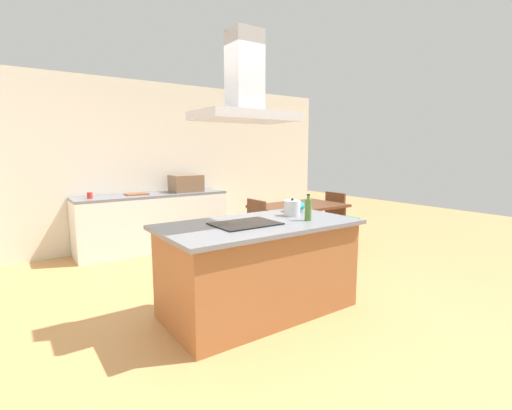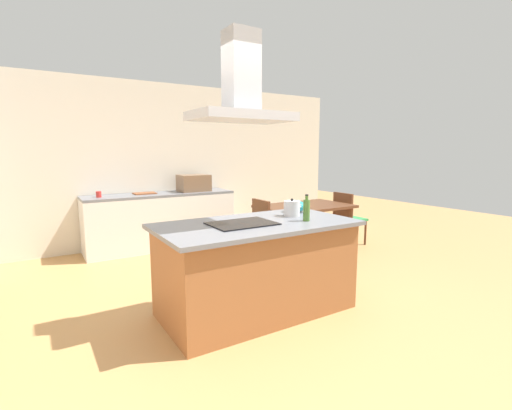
{
  "view_description": "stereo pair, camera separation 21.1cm",
  "coord_description": "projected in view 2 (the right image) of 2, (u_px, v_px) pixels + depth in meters",
  "views": [
    {
      "loc": [
        -2.0,
        -2.82,
        1.59
      ],
      "look_at": [
        0.24,
        0.4,
        1.0
      ],
      "focal_mm": 25.64,
      "sensor_mm": 36.0,
      "label": 1
    },
    {
      "loc": [
        -1.83,
        -2.93,
        1.59
      ],
      "look_at": [
        0.24,
        0.4,
        1.0
      ],
      "focal_mm": 25.64,
      "sensor_mm": 36.0,
      "label": 2
    }
  ],
  "objects": [
    {
      "name": "ground",
      "position": [
        198.0,
        270.0,
        4.91
      ],
      "size": [
        16.0,
        16.0,
        0.0
      ],
      "primitive_type": "plane",
      "color": "tan"
    },
    {
      "name": "wall_back",
      "position": [
        155.0,
        165.0,
        6.18
      ],
      "size": [
        7.2,
        0.1,
        2.7
      ],
      "primitive_type": "cube",
      "color": "beige",
      "rests_on": "ground"
    },
    {
      "name": "kitchen_island",
      "position": [
        256.0,
        267.0,
        3.59
      ],
      "size": [
        1.92,
        1.02,
        0.9
      ],
      "color": "#995B33",
      "rests_on": "ground"
    },
    {
      "name": "cooktop",
      "position": [
        242.0,
        224.0,
        3.44
      ],
      "size": [
        0.6,
        0.44,
        0.01
      ],
      "primitive_type": "cube",
      "color": "black",
      "rests_on": "kitchen_island"
    },
    {
      "name": "tea_kettle",
      "position": [
        292.0,
        208.0,
        3.85
      ],
      "size": [
        0.22,
        0.17,
        0.19
      ],
      "color": "silver",
      "rests_on": "kitchen_island"
    },
    {
      "name": "olive_oil_bottle",
      "position": [
        306.0,
        210.0,
        3.58
      ],
      "size": [
        0.07,
        0.07,
        0.26
      ],
      "color": "#47722D",
      "rests_on": "kitchen_island"
    },
    {
      "name": "mixing_bowl",
      "position": [
        296.0,
        206.0,
        4.12
      ],
      "size": [
        0.23,
        0.23,
        0.13
      ],
      "primitive_type": "ellipsoid",
      "color": "teal",
      "rests_on": "kitchen_island"
    },
    {
      "name": "back_counter",
      "position": [
        161.0,
        221.0,
        5.98
      ],
      "size": [
        2.37,
        0.62,
        0.9
      ],
      "color": "silver",
      "rests_on": "ground"
    },
    {
      "name": "countertop_microwave",
      "position": [
        194.0,
        183.0,
        6.2
      ],
      "size": [
        0.5,
        0.38,
        0.28
      ],
      "primitive_type": "cube",
      "color": "brown",
      "rests_on": "back_counter"
    },
    {
      "name": "coffee_mug_red",
      "position": [
        99.0,
        194.0,
        5.4
      ],
      "size": [
        0.08,
        0.08,
        0.09
      ],
      "primitive_type": "cylinder",
      "color": "red",
      "rests_on": "back_counter"
    },
    {
      "name": "cutting_board",
      "position": [
        145.0,
        193.0,
        5.83
      ],
      "size": [
        0.34,
        0.24,
        0.02
      ],
      "primitive_type": "cube",
      "color": "brown",
      "rests_on": "back_counter"
    },
    {
      "name": "dining_table",
      "position": [
        305.0,
        210.0,
        5.65
      ],
      "size": [
        1.4,
        0.9,
        0.75
      ],
      "color": "#59331E",
      "rests_on": "ground"
    },
    {
      "name": "chair_at_left_end",
      "position": [
        255.0,
        227.0,
        5.2
      ],
      "size": [
        0.42,
        0.42,
        0.89
      ],
      "color": "#33934C",
      "rests_on": "ground"
    },
    {
      "name": "chair_at_right_end",
      "position": [
        347.0,
        215.0,
        6.15
      ],
      "size": [
        0.42,
        0.42,
        0.89
      ],
      "color": "#33934C",
      "rests_on": "ground"
    },
    {
      "name": "range_hood",
      "position": [
        241.0,
        92.0,
        3.26
      ],
      "size": [
        0.9,
        0.55,
        0.78
      ],
      "color": "#ADADB2"
    }
  ]
}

